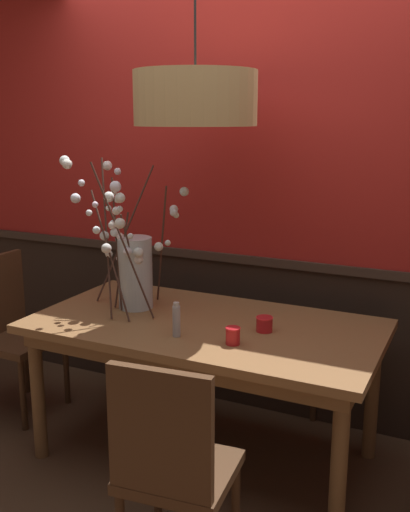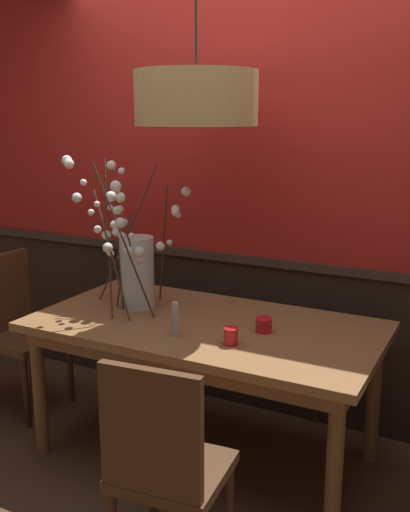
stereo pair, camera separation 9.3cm
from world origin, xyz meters
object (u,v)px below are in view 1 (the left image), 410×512
object	(u,v)px
dining_table	(205,338)
condiment_bottle	(176,320)
candle_holder_nearer_center	(264,324)
pendant_lamp	(195,98)
chair_far_side_right	(302,320)
chair_head_west_end	(11,326)
vase_with_blossoms	(132,265)
candle_holder_nearer_edge	(233,336)
chair_near_side_right	(172,465)

from	to	relation	value
dining_table	condiment_bottle	xyz separation A→B (m)	(-0.04, -0.23, 0.16)
candle_holder_nearer_center	pendant_lamp	world-z (taller)	pendant_lamp
chair_far_side_right	chair_head_west_end	xyz separation A→B (m)	(-1.54, -0.89, 0.01)
vase_with_blossoms	candle_holder_nearer_center	world-z (taller)	vase_with_blossoms
pendant_lamp	chair_head_west_end	bearing A→B (deg)	-175.98
dining_table	candle_holder_nearer_center	xyz separation A→B (m)	(0.31, 0.01, 0.12)
dining_table	chair_head_west_end	distance (m)	1.30
candle_holder_nearer_edge	condiment_bottle	bearing A→B (deg)	-175.73
candle_holder_nearer_edge	pendant_lamp	xyz separation A→B (m)	(-0.33, 0.29, 1.06)
chair_head_west_end	condiment_bottle	bearing A→B (deg)	-10.27
vase_with_blossoms	condiment_bottle	distance (m)	0.53
chair_far_side_right	vase_with_blossoms	xyz separation A→B (m)	(-0.70, -0.84, 0.47)
chair_head_west_end	chair_near_side_right	distance (m)	1.80
dining_table	chair_far_side_right	xyz separation A→B (m)	(0.25, 0.88, -0.15)
chair_far_side_right	candle_holder_nearer_center	xyz separation A→B (m)	(0.06, -0.88, 0.27)
vase_with_blossoms	candle_holder_nearer_center	bearing A→B (deg)	-2.94
chair_head_west_end	candle_holder_nearer_center	world-z (taller)	chair_head_west_end
chair_head_west_end	pendant_lamp	bearing A→B (deg)	4.02
chair_head_west_end	condiment_bottle	xyz separation A→B (m)	(1.26, -0.23, 0.30)
chair_far_side_right	chair_near_side_right	xyz separation A→B (m)	(0.04, -1.76, 0.01)
vase_with_blossoms	candle_holder_nearer_center	xyz separation A→B (m)	(0.77, -0.04, -0.20)
condiment_bottle	pendant_lamp	world-z (taller)	pendant_lamp
chair_head_west_end	dining_table	bearing A→B (deg)	0.30
chair_head_west_end	candle_holder_nearer_edge	xyz separation A→B (m)	(1.54, -0.21, 0.26)
chair_head_west_end	chair_near_side_right	world-z (taller)	chair_head_west_end
chair_far_side_right	condiment_bottle	distance (m)	1.20
candle_holder_nearer_center	chair_head_west_end	bearing A→B (deg)	-179.54
chair_near_side_right	candle_holder_nearer_center	xyz separation A→B (m)	(0.03, 0.88, 0.26)
vase_with_blossoms	pendant_lamp	bearing A→B (deg)	5.07
vase_with_blossoms	dining_table	bearing A→B (deg)	-5.76
chair_far_side_right	pendant_lamp	size ratio (longest dim) A/B	1.00
dining_table	candle_holder_nearer_center	distance (m)	0.34
chair_far_side_right	vase_with_blossoms	world-z (taller)	vase_with_blossoms
chair_near_side_right	candle_holder_nearer_edge	size ratio (longest dim) A/B	11.57
chair_near_side_right	candle_holder_nearer_edge	bearing A→B (deg)	93.80
dining_table	condiment_bottle	distance (m)	0.29
chair_head_west_end	chair_near_side_right	xyz separation A→B (m)	(1.58, -0.87, -0.00)
chair_near_side_right	pendant_lamp	bearing A→B (deg)	111.47
vase_with_blossoms	pendant_lamp	size ratio (longest dim) A/B	0.92
chair_far_side_right	condiment_bottle	bearing A→B (deg)	-104.44
candle_holder_nearer_edge	pendant_lamp	world-z (taller)	pendant_lamp
dining_table	condiment_bottle	world-z (taller)	condiment_bottle
dining_table	chair_head_west_end	size ratio (longest dim) A/B	1.84
dining_table	pendant_lamp	xyz separation A→B (m)	(-0.09, 0.08, 1.18)
chair_far_side_right	candle_holder_nearer_center	bearing A→B (deg)	-85.82
pendant_lamp	candle_holder_nearer_edge	bearing A→B (deg)	-41.37
chair_head_west_end	candle_holder_nearer_center	bearing A→B (deg)	0.46
condiment_bottle	candle_holder_nearer_center	bearing A→B (deg)	34.39
candle_holder_nearer_center	candle_holder_nearer_edge	world-z (taller)	candle_holder_nearer_edge
vase_with_blossoms	candle_holder_nearer_edge	world-z (taller)	vase_with_blossoms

